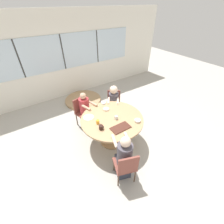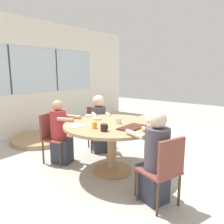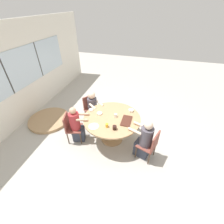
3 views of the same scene
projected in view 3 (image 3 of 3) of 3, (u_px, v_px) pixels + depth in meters
The scene contains 18 objects.
ground_plane at pixel (112, 139), 4.27m from camera, with size 16.00×16.00×0.00m, color #B2ADA3.
wall_back_with_windows at pixel (8, 81), 4.08m from camera, with size 8.40×0.08×2.80m.
dining_table at pixel (112, 122), 3.90m from camera, with size 1.46×1.46×0.77m.
chair_for_woman_green_shirt at pixel (151, 144), 3.46m from camera, with size 0.51×0.51×0.84m.
chair_for_man_blue_shirt at pixel (90, 107), 4.68m from camera, with size 0.56×0.56×0.84m.
chair_for_man_teal_shirt at pixel (70, 126), 3.97m from camera, with size 0.50×0.50×0.84m.
person_woman_green_shirt at pixel (144, 141), 3.53m from camera, with size 0.45×0.59×1.11m.
person_man_blue_shirt at pixel (93, 109), 4.56m from camera, with size 0.52×0.57×1.10m.
person_man_teal_shirt at pixel (77, 126), 3.97m from camera, with size 0.39×0.53×1.08m.
food_tray_dark at pixel (126, 121), 3.70m from camera, with size 0.43×0.23×0.02m.
coffee_mug at pixel (115, 128), 3.45m from camera, with size 0.10×0.10×0.10m.
juice_glass at pixel (107, 125), 3.51m from camera, with size 0.07×0.07×0.09m.
milk_carton_small at pixel (116, 115), 3.82m from camera, with size 0.06×0.06×0.09m.
bowl_white_shallow at pixel (91, 110), 4.06m from camera, with size 0.11×0.11×0.04m.
bowl_cereal at pixel (99, 113), 3.93m from camera, with size 0.14×0.14×0.04m.
bowl_fruit at pixel (131, 110), 4.03m from camera, with size 0.14×0.14×0.05m.
plate_tortillas at pixel (94, 126), 3.54m from camera, with size 0.25×0.25×0.01m.
folded_table_stack at pixel (49, 120), 4.88m from camera, with size 1.28×1.28×0.09m.
Camera 3 is at (-2.86, -0.81, 3.16)m, focal length 24.00 mm.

